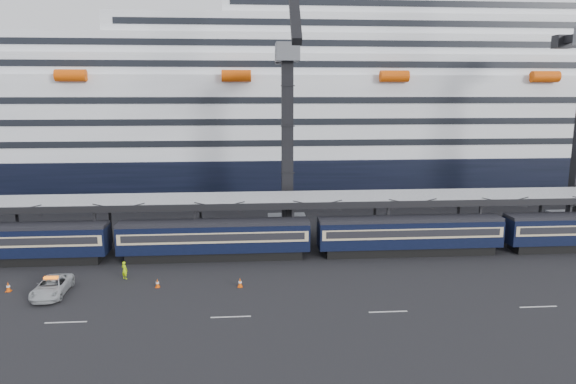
# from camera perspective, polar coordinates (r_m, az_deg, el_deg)

# --- Properties ---
(ground) EXTENTS (260.00, 260.00, 0.00)m
(ground) POSITION_cam_1_polar(r_m,az_deg,el_deg) (49.80, 25.73, -9.51)
(ground) COLOR black
(ground) RESTS_ON ground
(train) EXTENTS (133.05, 3.00, 4.05)m
(train) POSITION_cam_1_polar(r_m,az_deg,el_deg) (55.76, 16.64, -4.37)
(train) COLOR black
(train) RESTS_ON ground
(canopy) EXTENTS (130.00, 6.25, 5.53)m
(canopy) POSITION_cam_1_polar(r_m,az_deg,el_deg) (60.45, 19.57, -0.41)
(canopy) COLOR gray
(canopy) RESTS_ON ground
(cruise_ship) EXTENTS (214.09, 28.84, 34.00)m
(cruise_ship) POSITION_cam_1_polar(r_m,az_deg,el_deg) (89.33, 10.89, 8.08)
(cruise_ship) COLOR black
(cruise_ship) RESTS_ON ground
(crane_dark_near) EXTENTS (4.50, 17.75, 35.08)m
(crane_dark_near) POSITION_cam_1_polar(r_m,az_deg,el_deg) (59.06, -0.05, 6.51)
(crane_dark_near) COLOR #4F5257
(crane_dark_near) RESTS_ON ground
(pickup_truck) EXTENTS (2.56, 5.23, 1.43)m
(pickup_truck) POSITION_cam_1_polar(r_m,az_deg,el_deg) (47.40, -24.77, -9.53)
(pickup_truck) COLOR #A8ABAF
(pickup_truck) RESTS_ON ground
(worker) EXTENTS (0.71, 0.65, 1.64)m
(worker) POSITION_cam_1_polar(r_m,az_deg,el_deg) (48.90, -17.71, -8.28)
(worker) COLOR #BAF10C
(worker) RESTS_ON ground
(traffic_cone_a) EXTENTS (0.42, 0.42, 0.84)m
(traffic_cone_a) POSITION_cam_1_polar(r_m,az_deg,el_deg) (49.94, -28.65, -9.22)
(traffic_cone_a) COLOR #E74E07
(traffic_cone_a) RESTS_ON ground
(traffic_cone_b) EXTENTS (0.39, 0.39, 0.77)m
(traffic_cone_b) POSITION_cam_1_polar(r_m,az_deg,el_deg) (46.27, -14.31, -9.78)
(traffic_cone_b) COLOR #E74E07
(traffic_cone_b) RESTS_ON ground
(traffic_cone_c) EXTENTS (0.42, 0.42, 0.83)m
(traffic_cone_c) POSITION_cam_1_polar(r_m,az_deg,el_deg) (45.11, -5.35, -9.97)
(traffic_cone_c) COLOR #E74E07
(traffic_cone_c) RESTS_ON ground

